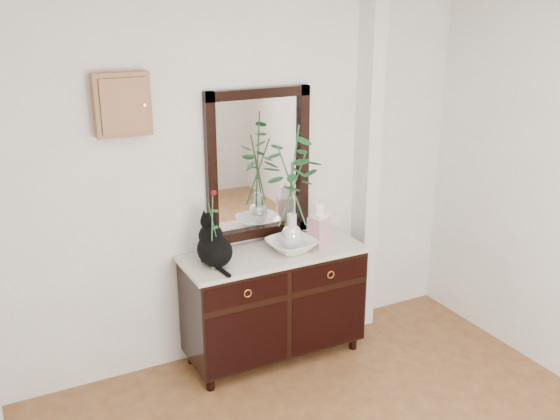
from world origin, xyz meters
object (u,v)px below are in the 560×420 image
cat (214,240)px  ginger_jar (319,223)px  sideboard (274,299)px  lotus_bowl (292,245)px

cat → ginger_jar: size_ratio=1.08×
cat → ginger_jar: 0.82m
sideboard → cat: 0.72m
sideboard → lotus_bowl: bearing=-15.3°
sideboard → ginger_jar: size_ratio=3.92×
sideboard → lotus_bowl: 0.44m
sideboard → cat: cat is taller
sideboard → lotus_bowl: size_ratio=3.85×
cat → lotus_bowl: bearing=-7.5°
sideboard → cat: (-0.46, -0.02, 0.56)m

